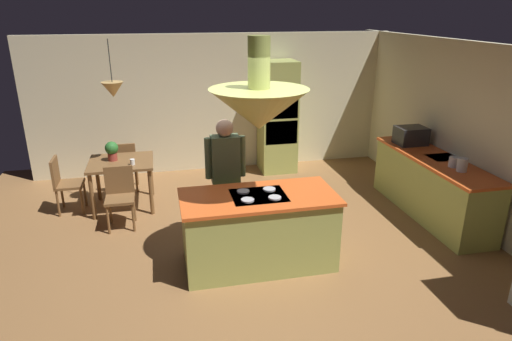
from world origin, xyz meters
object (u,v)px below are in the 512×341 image
Objects in this scene: canister_sugar at (454,162)px; kitchen_island at (259,230)px; dining_table at (121,168)px; chair_by_back_wall at (125,163)px; chair_at_corner at (64,181)px; microwave_on_counter at (411,136)px; potted_plant_on_table at (112,150)px; canister_flour at (462,165)px; chair_facing_island at (120,193)px; cup_on_table at (132,162)px; oven_tower at (278,117)px; person_at_island at (226,173)px.

kitchen_island is at bearing -172.21° from canister_sugar.
chair_by_back_wall is (0.00, 0.66, -0.15)m from dining_table.
microwave_on_counter reaches higher than chair_at_corner.
canister_flour is (4.66, -1.96, 0.08)m from potted_plant_on_table.
chair_facing_island is 1.08m from chair_at_corner.
cup_on_table is 0.20× the size of microwave_on_counter.
cup_on_table is at bearing 175.13° from microwave_on_counter.
dining_table is 4.60m from microwave_on_counter.
canister_sugar is (0.00, 0.18, -0.02)m from canister_flour.
oven_tower is 2.39× the size of chair_facing_island.
potted_plant_on_table is 0.65× the size of microwave_on_counter.
dining_table is at bearing 159.34° from canister_sugar.
person_at_island is at bearing -27.07° from chair_facing_island.
cup_on_table is (-1.23, 1.17, -0.15)m from person_at_island.
kitchen_island is 3.31m from chair_at_corner.
chair_facing_island is 0.85m from potted_plant_on_table.
chair_facing_island is 4.75× the size of canister_flour.
canister_sugar is (3.12, -0.33, 0.03)m from person_at_island.
potted_plant_on_table reaches higher than cup_on_table.
chair_by_back_wall is 5.23m from canister_flour.
oven_tower is 1.25× the size of person_at_island.
chair_at_corner is (-3.66, -1.14, -0.54)m from oven_tower.
canister_sugar is at bearing -58.64° from oven_tower.
canister_flour is at bearing -90.00° from microwave_on_counter.
microwave_on_counter is at bearing 0.87° from chair_facing_island.
potted_plant_on_table is at bearing 130.05° from kitchen_island.
potted_plant_on_table is at bearing 137.13° from cup_on_table.
kitchen_island is at bearing -40.28° from chair_facing_island.
person_at_island reaches higher than microwave_on_counter.
oven_tower is 6.94× the size of potted_plant_on_table.
canister_flour is (2.84, 0.21, 0.54)m from kitchen_island.
chair_at_corner is at bearing 148.74° from person_at_island.
person_at_island reaches higher than chair_facing_island.
canister_sugar is at bearing -90.00° from microwave_on_counter.
chair_at_corner is 5.69m from canister_sugar.
oven_tower is at bearing 119.83° from canister_flour.
microwave_on_counter is (4.54, -1.25, 0.55)m from chair_by_back_wall.
microwave_on_counter is (4.54, 0.07, 0.55)m from chair_facing_island.
oven_tower is 14.73× the size of canister_sugar.
oven_tower is 2.46m from microwave_on_counter.
oven_tower is 3.34m from canister_sugar.
kitchen_island is 2.91m from canister_sugar.
dining_table is 0.87m from chair_at_corner.
chair_at_corner is 5.75m from canister_flour.
cup_on_table is 0.49× the size of canister_flour.
cup_on_table is 4.38m from microwave_on_counter.
oven_tower is 3.05m from dining_table.
chair_by_back_wall is at bearing 90.00° from chair_facing_island.
chair_by_back_wall is 5.14m from canister_sugar.
canister_sugar reaches higher than dining_table.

